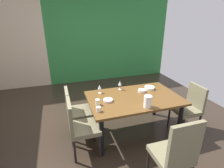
{
  "coord_description": "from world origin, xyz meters",
  "views": [
    {
      "loc": [
        -0.74,
        -2.69,
        2.08
      ],
      "look_at": [
        0.19,
        0.23,
        0.85
      ],
      "focal_mm": 28.0,
      "sensor_mm": 36.0,
      "label": 1
    }
  ],
  "objects_px": {
    "chair_left_far": "(76,109)",
    "chair_left_near": "(79,125)",
    "cup_corner": "(98,109)",
    "serving_bowl_north": "(142,91)",
    "wine_glass_east": "(120,83)",
    "pitcher_front": "(148,101)",
    "serving_bowl_west": "(149,88)",
    "cup_south": "(98,102)",
    "chair_right_near": "(189,106)",
    "dining_table": "(134,101)",
    "chair_head_near": "(176,153)",
    "serving_bowl_near_window": "(108,100)",
    "wine_glass_rear": "(100,87)"
  },
  "relations": [
    {
      "from": "dining_table",
      "to": "pitcher_front",
      "type": "bearing_deg",
      "value": -82.43
    },
    {
      "from": "chair_right_near",
      "to": "chair_left_near",
      "type": "bearing_deg",
      "value": 90.0
    },
    {
      "from": "wine_glass_east",
      "to": "pitcher_front",
      "type": "relative_size",
      "value": 0.92
    },
    {
      "from": "cup_corner",
      "to": "wine_glass_east",
      "type": "bearing_deg",
      "value": 49.08
    },
    {
      "from": "serving_bowl_near_window",
      "to": "pitcher_front",
      "type": "bearing_deg",
      "value": -34.97
    },
    {
      "from": "chair_head_near",
      "to": "wine_glass_east",
      "type": "bearing_deg",
      "value": 94.56
    },
    {
      "from": "chair_left_far",
      "to": "serving_bowl_west",
      "type": "xyz_separation_m",
      "value": [
        1.44,
        -0.02,
        0.24
      ]
    },
    {
      "from": "wine_glass_east",
      "to": "serving_bowl_west",
      "type": "relative_size",
      "value": 0.94
    },
    {
      "from": "chair_left_far",
      "to": "chair_left_near",
      "type": "xyz_separation_m",
      "value": [
        -0.0,
        -0.51,
        0.01
      ]
    },
    {
      "from": "chair_left_far",
      "to": "chair_right_near",
      "type": "bearing_deg",
      "value": 75.89
    },
    {
      "from": "serving_bowl_north",
      "to": "pitcher_front",
      "type": "xyz_separation_m",
      "value": [
        -0.18,
        -0.55,
        0.08
      ]
    },
    {
      "from": "wine_glass_rear",
      "to": "pitcher_front",
      "type": "relative_size",
      "value": 0.82
    },
    {
      "from": "cup_south",
      "to": "pitcher_front",
      "type": "relative_size",
      "value": 0.49
    },
    {
      "from": "wine_glass_rear",
      "to": "cup_corner",
      "type": "relative_size",
      "value": 2.13
    },
    {
      "from": "dining_table",
      "to": "chair_left_far",
      "type": "xyz_separation_m",
      "value": [
        -1.01,
        0.25,
        -0.13
      ]
    },
    {
      "from": "chair_head_near",
      "to": "serving_bowl_west",
      "type": "bearing_deg",
      "value": 73.43
    },
    {
      "from": "cup_south",
      "to": "wine_glass_east",
      "type": "bearing_deg",
      "value": 40.5
    },
    {
      "from": "wine_glass_east",
      "to": "serving_bowl_west",
      "type": "height_order",
      "value": "wine_glass_east"
    },
    {
      "from": "wine_glass_east",
      "to": "serving_bowl_near_window",
      "type": "distance_m",
      "value": 0.55
    },
    {
      "from": "serving_bowl_north",
      "to": "dining_table",
      "type": "bearing_deg",
      "value": -144.44
    },
    {
      "from": "chair_left_near",
      "to": "pitcher_front",
      "type": "height_order",
      "value": "chair_left_near"
    },
    {
      "from": "serving_bowl_west",
      "to": "cup_corner",
      "type": "relative_size",
      "value": 2.52
    },
    {
      "from": "serving_bowl_near_window",
      "to": "cup_corner",
      "type": "xyz_separation_m",
      "value": [
        -0.23,
        -0.27,
        0.02
      ]
    },
    {
      "from": "cup_south",
      "to": "chair_head_near",
      "type": "bearing_deg",
      "value": -59.08
    },
    {
      "from": "serving_bowl_west",
      "to": "cup_south",
      "type": "bearing_deg",
      "value": -164.24
    },
    {
      "from": "chair_left_near",
      "to": "pitcher_front",
      "type": "distance_m",
      "value": 1.11
    },
    {
      "from": "cup_corner",
      "to": "chair_left_near",
      "type": "bearing_deg",
      "value": 173.93
    },
    {
      "from": "dining_table",
      "to": "cup_south",
      "type": "xyz_separation_m",
      "value": [
        -0.68,
        -0.08,
        0.13
      ]
    },
    {
      "from": "chair_right_near",
      "to": "wine_glass_rear",
      "type": "bearing_deg",
      "value": 68.72
    },
    {
      "from": "chair_head_near",
      "to": "cup_corner",
      "type": "relative_size",
      "value": 13.78
    },
    {
      "from": "chair_left_far",
      "to": "serving_bowl_west",
      "type": "relative_size",
      "value": 4.73
    },
    {
      "from": "pitcher_front",
      "to": "chair_right_near",
      "type": "bearing_deg",
      "value": 7.97
    },
    {
      "from": "serving_bowl_near_window",
      "to": "cup_south",
      "type": "relative_size",
      "value": 1.7
    },
    {
      "from": "wine_glass_east",
      "to": "serving_bowl_north",
      "type": "distance_m",
      "value": 0.44
    },
    {
      "from": "cup_corner",
      "to": "dining_table",
      "type": "bearing_deg",
      "value": 21.79
    },
    {
      "from": "dining_table",
      "to": "wine_glass_east",
      "type": "xyz_separation_m",
      "value": [
        -0.13,
        0.39,
        0.21
      ]
    },
    {
      "from": "chair_head_near",
      "to": "serving_bowl_near_window",
      "type": "relative_size",
      "value": 6.47
    },
    {
      "from": "serving_bowl_near_window",
      "to": "wine_glass_rear",
      "type": "bearing_deg",
      "value": 98.71
    },
    {
      "from": "chair_left_near",
      "to": "serving_bowl_north",
      "type": "relative_size",
      "value": 6.58
    },
    {
      "from": "dining_table",
      "to": "cup_corner",
      "type": "bearing_deg",
      "value": -158.21
    },
    {
      "from": "chair_head_near",
      "to": "wine_glass_rear",
      "type": "bearing_deg",
      "value": 109.04
    },
    {
      "from": "chair_left_far",
      "to": "pitcher_front",
      "type": "height_order",
      "value": "pitcher_front"
    },
    {
      "from": "wine_glass_east",
      "to": "chair_left_near",
      "type": "bearing_deg",
      "value": -143.92
    },
    {
      "from": "chair_left_far",
      "to": "wine_glass_rear",
      "type": "distance_m",
      "value": 0.58
    },
    {
      "from": "chair_left_far",
      "to": "serving_bowl_west",
      "type": "distance_m",
      "value": 1.45
    },
    {
      "from": "cup_corner",
      "to": "serving_bowl_north",
      "type": "bearing_deg",
      "value": 25.49
    },
    {
      "from": "dining_table",
      "to": "wine_glass_east",
      "type": "bearing_deg",
      "value": 108.08
    },
    {
      "from": "chair_left_far",
      "to": "chair_head_near",
      "type": "height_order",
      "value": "chair_head_near"
    },
    {
      "from": "chair_head_near",
      "to": "serving_bowl_north",
      "type": "bearing_deg",
      "value": 80.54
    },
    {
      "from": "chair_left_near",
      "to": "serving_bowl_near_window",
      "type": "xyz_separation_m",
      "value": [
        0.53,
        0.24,
        0.22
      ]
    }
  ]
}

